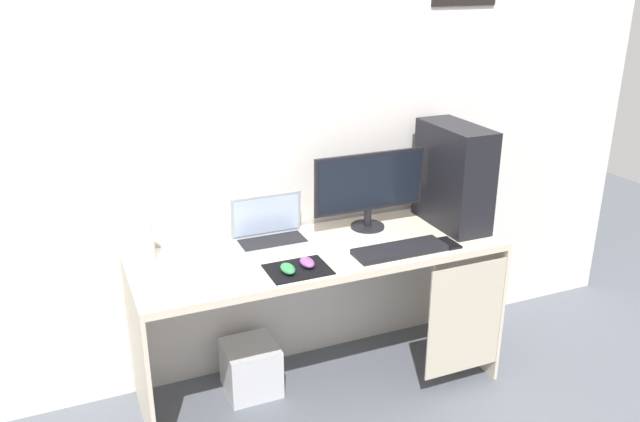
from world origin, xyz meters
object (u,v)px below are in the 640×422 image
Objects in this scene: mouse_right at (288,269)px; subwoofer at (251,368)px; laptop at (271,234)px; speaker at (145,242)px; keyboard at (400,250)px; pc_tower at (453,176)px; cell_phone at (448,243)px; mouse_left at (307,262)px; monitor at (369,187)px.

mouse_right reaches higher than subwoofer.
speaker is at bearing 177.38° from laptop.
laptop is 0.80× the size of keyboard.
laptop is (-0.88, 0.13, -0.20)m from pc_tower.
keyboard is 0.25m from cell_phone.
laptop is 0.81m from cell_phone.
pc_tower is at bearing -4.42° from subwoofer.
keyboard is (1.04, -0.35, -0.07)m from speaker.
speaker reaches higher than keyboard.
keyboard is 0.53m from mouse_right.
speaker is 0.70m from mouse_left.
mouse_left is at bearing -80.17° from laptop.
cell_phone is at bearing -0.30° from mouse_right.
keyboard is at bearing -33.99° from laptop.
laptop is 0.34m from mouse_right.
laptop is 0.67m from subwoofer.
cell_phone is (0.73, -0.34, -0.04)m from laptop.
keyboard is 1.69× the size of subwoofer.
speaker reaches higher than subwoofer.
keyboard is at bearing -2.64° from mouse_left.
keyboard is 4.38× the size of mouse_left.
pc_tower reaches higher than subwoofer.
keyboard is (-0.40, -0.20, -0.23)m from pc_tower.
mouse_left is (-0.43, 0.02, 0.01)m from keyboard.
speaker is 0.40× the size of keyboard.
cell_phone reaches higher than subwoofer.
monitor reaches higher than subwoofer.
speaker reaches higher than mouse_right.
pc_tower is 0.88m from mouse_left.
keyboard is 0.43m from mouse_left.
subwoofer is at bearing 155.75° from keyboard.
speaker is 1.77× the size of mouse_left.
pc_tower is 1.46m from speaker.
laptop reaches higher than mouse_right.
mouse_left is 0.68m from cell_phone.
pc_tower is 0.88× the size of monitor.
mouse_right is at bearing -167.38° from pc_tower.
keyboard is 0.93m from subwoofer.
mouse_left is 0.74× the size of cell_phone.
mouse_left is 0.10m from mouse_right.
mouse_left is at bearing -53.87° from subwoofer.
pc_tower is at bearing -8.12° from laptop.
cell_phone is (0.25, -0.01, -0.01)m from keyboard.
mouse_right is at bearing 179.70° from cell_phone.
laptop reaches higher than subwoofer.
mouse_left is (-0.83, -0.18, -0.22)m from pc_tower.
monitor reaches higher than mouse_right.
monitor reaches higher than laptop.
mouse_right is at bearing -71.54° from subwoofer.
mouse_left reaches higher than subwoofer.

